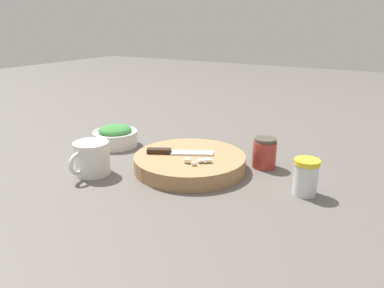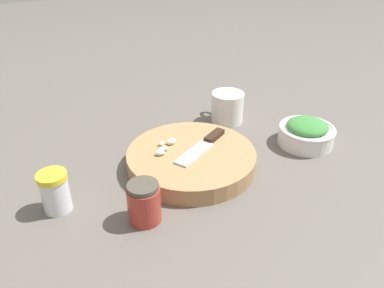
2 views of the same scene
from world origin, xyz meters
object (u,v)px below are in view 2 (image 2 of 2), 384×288
at_px(chef_knife, 204,144).
at_px(herb_bowl, 306,133).
at_px(spice_jar, 55,192).
at_px(honey_jar, 144,202).
at_px(cutting_board, 191,159).
at_px(coffee_mug, 227,107).
at_px(garlic_cloves, 165,147).

xyz_separation_m(chef_knife, herb_bowl, (0.27, -0.06, -0.01)).
relative_size(spice_jar, honey_jar, 1.03).
height_order(cutting_board, honey_jar, honey_jar).
height_order(chef_knife, herb_bowl, herb_bowl).
distance_m(herb_bowl, honey_jar, 0.49).
distance_m(coffee_mug, honey_jar, 0.47).
distance_m(spice_jar, coffee_mug, 0.54).
relative_size(garlic_cloves, herb_bowl, 0.48).
xyz_separation_m(coffee_mug, honey_jar, (-0.37, -0.28, -0.00)).
relative_size(chef_knife, honey_jar, 2.07).
relative_size(chef_knife, herb_bowl, 1.21).
xyz_separation_m(cutting_board, coffee_mug, (0.21, 0.16, 0.02)).
height_order(chef_knife, spice_jar, spice_jar).
xyz_separation_m(spice_jar, honey_jar, (0.14, -0.11, -0.00)).
height_order(herb_bowl, honey_jar, honey_jar).
xyz_separation_m(cutting_board, chef_knife, (0.04, 0.01, 0.02)).
relative_size(cutting_board, chef_knife, 1.74).
bearing_deg(herb_bowl, spice_jar, 175.97).
bearing_deg(honey_jar, garlic_cloves, 53.30).
bearing_deg(honey_jar, cutting_board, 35.40).
bearing_deg(garlic_cloves, honey_jar, -126.70).
bearing_deg(chef_knife, garlic_cloves, 41.76).
bearing_deg(garlic_cloves, cutting_board, -39.57).
height_order(garlic_cloves, honey_jar, honey_jar).
xyz_separation_m(garlic_cloves, coffee_mug, (0.25, 0.12, -0.00)).
xyz_separation_m(garlic_cloves, herb_bowl, (0.36, -0.09, -0.01)).
bearing_deg(herb_bowl, chef_knife, 167.98).
relative_size(garlic_cloves, honey_jar, 0.83).
distance_m(chef_knife, spice_jar, 0.35).
xyz_separation_m(chef_knife, spice_jar, (-0.35, -0.01, -0.00)).
relative_size(cutting_board, herb_bowl, 2.10).
height_order(cutting_board, coffee_mug, coffee_mug).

